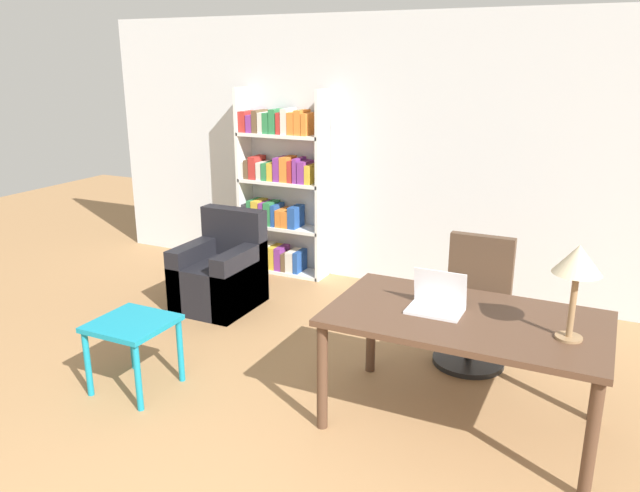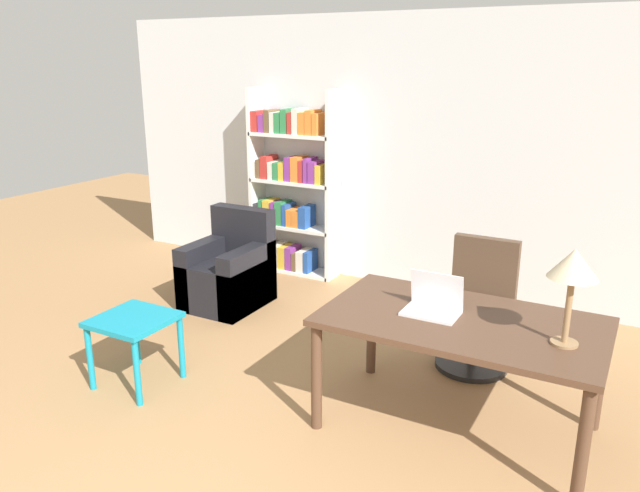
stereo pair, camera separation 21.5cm
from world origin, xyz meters
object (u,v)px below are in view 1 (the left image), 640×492
at_px(laptop, 437,302).
at_px(bookshelf, 278,191).
at_px(office_chair, 474,307).
at_px(side_table_blue, 133,333).
at_px(armchair, 221,275).
at_px(table_lamp, 578,263).
at_px(desk, 465,329).

height_order(laptop, bookshelf, bookshelf).
height_order(office_chair, side_table_blue, office_chair).
bearing_deg(armchair, table_lamp, -19.09).
distance_m(laptop, bookshelf, 3.16).
relative_size(table_lamp, side_table_blue, 1.07).
distance_m(armchair, bookshelf, 1.27).
height_order(side_table_blue, bookshelf, bookshelf).
xyz_separation_m(laptop, side_table_blue, (-2.00, -0.56, -0.38)).
bearing_deg(side_table_blue, bookshelf, 97.20).
distance_m(desk, office_chair, 0.97).
height_order(laptop, armchair, laptop).
bearing_deg(office_chair, table_lamp, -53.93).
bearing_deg(desk, laptop, 177.03).
bearing_deg(office_chair, laptop, -93.36).
distance_m(desk, side_table_blue, 2.27).
xyz_separation_m(desk, armchair, (-2.53, 1.01, -0.36)).
xyz_separation_m(office_chair, bookshelf, (-2.39, 1.20, 0.46)).
distance_m(laptop, side_table_blue, 2.11).
bearing_deg(side_table_blue, armchair, 102.32).
height_order(armchair, bookshelf, bookshelf).
bearing_deg(desk, side_table_blue, -165.93).
bearing_deg(office_chair, armchair, 178.16).
height_order(desk, table_lamp, table_lamp).
height_order(table_lamp, bookshelf, bookshelf).
bearing_deg(laptop, armchair, 156.84).
height_order(laptop, side_table_blue, laptop).
bearing_deg(armchair, office_chair, -1.84).
bearing_deg(bookshelf, laptop, -42.23).
xyz_separation_m(desk, office_chair, (-0.14, 0.93, -0.23)).
bearing_deg(desk, armchair, 158.23).
bearing_deg(office_chair, side_table_blue, -144.16).
distance_m(side_table_blue, armchair, 1.60).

